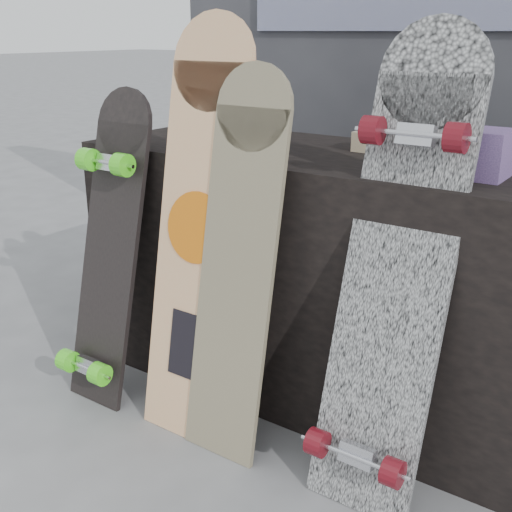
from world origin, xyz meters
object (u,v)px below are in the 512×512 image
Objects in this scene: longboard_cascadia at (398,261)px; skateboard_dark at (108,245)px; vendor_table at (331,276)px; longboard_celtic at (239,255)px; longboard_geisha at (198,221)px.

longboard_cascadia is 1.20× the size of skateboard_dark.
vendor_table is 1.48× the size of longboard_celtic.
longboard_cascadia is (0.35, -0.32, 0.22)m from vendor_table.
longboard_geisha is at bearing -120.43° from vendor_table.
vendor_table is 0.45m from longboard_celtic.
longboard_celtic is at bearing 1.33° from skateboard_dark.
skateboard_dark is (-0.93, -0.09, -0.11)m from longboard_cascadia.
longboard_cascadia is at bearing 6.12° from longboard_geisha.
longboard_celtic is 0.51m from skateboard_dark.
longboard_cascadia reaches higher than vendor_table.
longboard_cascadia reaches higher than longboard_celtic.
skateboard_dark is (-0.51, -0.01, -0.06)m from longboard_celtic.
longboard_geisha reaches higher than skateboard_dark.
skateboard_dark is at bearing -178.67° from longboard_celtic.
skateboard_dark is at bearing -144.17° from vendor_table.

